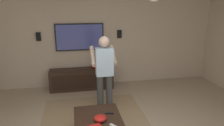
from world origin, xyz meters
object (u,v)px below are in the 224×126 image
at_px(tv, 80,37).
at_px(bowl, 100,118).
at_px(media_console, 82,79).
at_px(person_standing, 104,70).
at_px(wall_speaker_left, 119,34).
at_px(wall_speaker_right, 38,37).
at_px(coffee_table, 98,124).
at_px(vase_round, 95,65).
at_px(remote_black, 110,113).
at_px(remote_white, 114,126).

height_order(tv, bowl, tv).
xyz_separation_m(media_console, person_standing, (-1.32, -0.43, 0.66)).
distance_m(tv, wall_speaker_left, 1.10).
distance_m(wall_speaker_left, wall_speaker_right, 2.17).
xyz_separation_m(coffee_table, media_console, (2.33, 0.17, -0.02)).
xyz_separation_m(wall_speaker_left, wall_speaker_right, (0.00, 2.17, -0.01)).
bearing_deg(wall_speaker_left, person_standing, 157.02).
xyz_separation_m(coffee_table, wall_speaker_right, (2.58, 1.23, 1.13)).
bearing_deg(wall_speaker_right, tv, -90.71).
bearing_deg(vase_round, bowl, 175.68).
height_order(coffee_table, remote_black, remote_black).
height_order(tv, remote_white, tv).
bearing_deg(vase_round, remote_white, -179.91).
bearing_deg(remote_white, coffee_table, 179.88).
distance_m(media_console, wall_speaker_right, 1.59).
relative_size(coffee_table, bowl, 4.70).
relative_size(tv, vase_round, 5.88).
relative_size(remote_white, remote_black, 1.00).
bearing_deg(wall_speaker_left, vase_round, 109.80).
bearing_deg(wall_speaker_left, coffee_table, 160.15).
relative_size(media_console, vase_round, 7.73).
distance_m(person_standing, remote_black, 1.03).
distance_m(person_standing, bowl, 1.21).
bearing_deg(coffee_table, bowl, -158.46).
bearing_deg(person_standing, media_console, 17.54).
xyz_separation_m(coffee_table, bowl, (-0.08, -0.03, 0.15)).
distance_m(vase_round, wall_speaker_left, 1.09).
distance_m(coffee_table, remote_black, 0.28).
distance_m(coffee_table, person_standing, 1.22).
bearing_deg(remote_white, vase_round, 143.06).
bearing_deg(media_console, vase_round, 89.12).
bearing_deg(remote_black, person_standing, -80.84).
bearing_deg(wall_speaker_right, person_standing, -136.42).
bearing_deg(coffee_table, wall_speaker_right, 25.52).
bearing_deg(tv, bowl, 4.28).
bearing_deg(vase_round, media_console, 89.12).
bearing_deg(wall_speaker_left, wall_speaker_right, 90.00).
bearing_deg(remote_black, vase_round, -77.81).
bearing_deg(tv, coffee_table, 3.74).
distance_m(bowl, wall_speaker_right, 3.10).
relative_size(vase_round, wall_speaker_left, 1.00).
bearing_deg(coffee_table, vase_round, -5.19).
bearing_deg(remote_black, tv, -69.04).
relative_size(remote_black, vase_round, 0.68).
relative_size(coffee_table, wall_speaker_left, 4.55).
height_order(coffee_table, person_standing, person_standing).
height_order(coffee_table, media_console, media_console).
height_order(remote_white, vase_round, vase_round).
xyz_separation_m(remote_white, vase_round, (2.61, 0.00, 0.25)).
relative_size(media_console, wall_speaker_left, 7.73).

